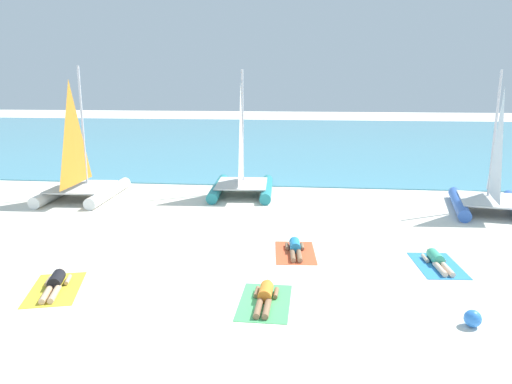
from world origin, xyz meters
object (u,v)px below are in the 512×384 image
Objects in this scene: sailboat_white at (81,179)px; sunbather_center_right at (295,248)px; sailboat_teal at (242,177)px; sunbather_leftmost at (55,283)px; beach_ball at (473,319)px; towel_leftmost at (55,289)px; sunbather_rightmost at (437,260)px; sailboat_blue at (491,192)px; towel_center_right at (295,253)px; towel_center_left at (265,302)px; towel_rightmost at (437,265)px; sunbather_center_left at (265,296)px.

sunbather_center_right is at bearing -34.15° from sailboat_white.
sailboat_white is at bearing -170.91° from sailboat_teal.
sunbather_leftmost is 9.14m from beach_ball.
towel_leftmost is 1.21× the size of sunbather_rightmost.
towel_center_right is at bearing -132.96° from sailboat_blue.
towel_center_left is at bearing -1.63° from towel_leftmost.
towel_center_left is (4.92, -0.14, 0.00)m from towel_leftmost.
sunbather_center_right is 3.80m from sunbather_rightmost.
towel_leftmost is 1.21× the size of sunbather_center_right.
beach_ball is (12.59, -9.45, -0.63)m from sailboat_white.
towel_center_left is 3.28m from towel_center_right.
beach_ball is at bearing -100.24° from sailboat_blue.
sailboat_blue is at bearing 60.62° from towel_rightmost.
sailboat_teal is 10.61m from towel_leftmost.
sunbather_rightmost is 4.58× the size of beach_ball.
sunbather_leftmost is 4.94m from sunbather_center_left.
towel_center_right is (0.56, 3.23, 0.00)m from towel_center_left.
towel_rightmost is (6.26, -7.62, -0.77)m from sailboat_teal.
beach_ball is at bearing -8.29° from towel_center_left.
sailboat_teal is 3.38× the size of sunbather_leftmost.
sunbather_leftmost is 9.59m from sunbather_rightmost.
sailboat_teal is at bearing 73.70° from towel_leftmost.
sailboat_blue reaches higher than beach_ball.
towel_rightmost is 1.21× the size of sunbather_rightmost.
sailboat_white is 3.44× the size of sunbather_center_left.
sunbather_leftmost is at bearing -155.25° from sunbather_center_right.
sailboat_white is at bearing 133.61° from towel_center_left.
beach_ball is (-0.14, -3.35, 0.04)m from sunbather_rightmost.
sunbather_center_left is 5.07m from sunbather_rightmost.
towel_leftmost is 4.92m from sunbather_center_left.
towel_center_left is at bearing -18.46° from sunbather_leftmost.
sunbather_center_left is (8.42, -8.78, -0.67)m from sailboat_white.
beach_ball reaches higher than towel_center_right.
towel_center_left is at bearing 171.71° from beach_ball.
sailboat_teal is 3.34× the size of sunbather_rightmost.
beach_ball is (3.61, -3.91, 0.04)m from sunbather_center_right.
sunbather_center_left is (4.94, -0.14, 0.00)m from sunbather_leftmost.
sunbather_center_left is at bearing -121.71° from sailboat_blue.
towel_center_left is (4.94, -0.20, -0.13)m from sunbather_leftmost.
towel_leftmost is 1.22× the size of sunbather_center_left.
sailboat_white reaches higher than sunbather_rightmost.
sunbather_rightmost reaches higher than towel_rightmost.
towel_center_right is at bearing 80.51° from sunbather_center_left.
sunbather_center_right is (2.50, -6.99, -0.65)m from sailboat_teal.
sailboat_white is 9.34m from sunbather_leftmost.
sunbather_center_right is 1.00× the size of sunbather_rightmost.
sunbather_center_left is at bearing -48.63° from sailboat_white.
sailboat_teal is 2.75× the size of towel_rightmost.
sunbather_center_left is 5.04m from towel_rightmost.
sunbather_center_right and sunbather_rightmost have the same top height.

